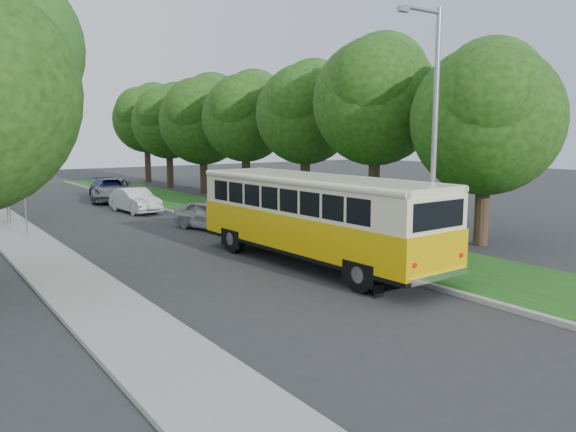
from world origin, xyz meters
TOP-DOWN VIEW (x-y plane):
  - ground at (0.00, 0.00)m, footprint 120.00×120.00m
  - curb at (3.60, 5.00)m, footprint 0.20×70.00m
  - grass_verge at (5.95, 5.00)m, footprint 4.50×70.00m
  - sidewalk at (-4.80, 5.00)m, footprint 2.20×70.00m
  - treeline at (3.15, 17.99)m, footprint 24.27×41.91m
  - lamppost_near at (4.21, -2.50)m, footprint 1.71×0.16m
  - lamppost_far at (-4.70, 16.00)m, footprint 1.71×0.16m
  - warning_sign at (-4.50, 11.98)m, footprint 0.56×0.10m
  - vintage_bus at (2.61, 1.09)m, footprint 3.14×10.49m
  - car_silver at (3.00, 9.49)m, footprint 2.65×4.28m
  - car_white at (2.08, 17.10)m, footprint 1.81×4.27m
  - car_blue at (2.79, 24.00)m, footprint 2.22×4.95m
  - car_grey at (2.77, 23.21)m, footprint 4.22×5.95m

SIDE VIEW (x-z plane):
  - ground at x=0.00m, z-range 0.00..0.00m
  - sidewalk at x=-4.80m, z-range 0.00..0.12m
  - grass_verge at x=5.95m, z-range 0.00..0.13m
  - curb at x=3.60m, z-range 0.00..0.15m
  - car_silver at x=3.00m, z-range 0.00..1.36m
  - car_white at x=2.08m, z-range 0.00..1.37m
  - car_blue at x=2.79m, z-range 0.00..1.41m
  - car_grey at x=2.77m, z-range 0.00..1.51m
  - vintage_bus at x=2.61m, z-range 0.00..3.08m
  - warning_sign at x=-4.50m, z-range 0.46..2.96m
  - lamppost_far at x=-4.70m, z-range 0.37..7.87m
  - lamppost_near at x=4.21m, z-range 0.37..8.37m
  - treeline at x=3.15m, z-range 1.20..10.66m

